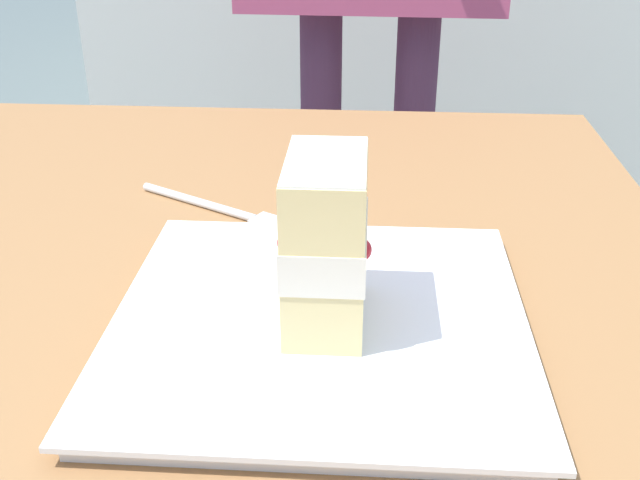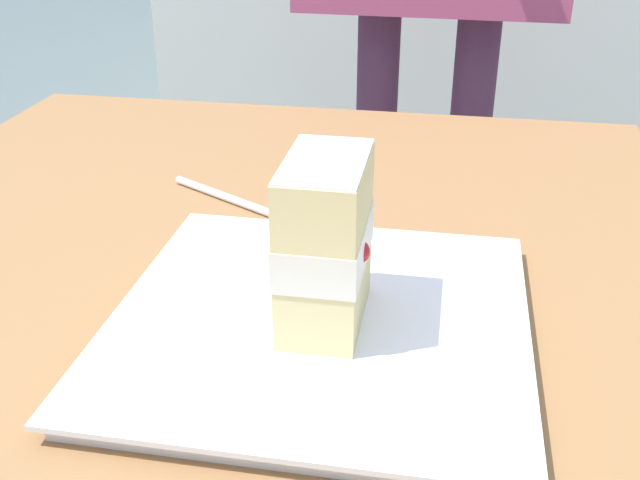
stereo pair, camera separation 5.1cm
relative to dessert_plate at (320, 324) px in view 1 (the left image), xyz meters
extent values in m
cylinder|color=olive|center=(0.47, -0.25, -0.42)|extent=(0.07, 0.07, 0.74)
cylinder|color=olive|center=(0.47, 0.42, -0.42)|extent=(0.07, 0.07, 0.74)
cube|color=olive|center=(-0.08, 0.09, -0.03)|extent=(1.22, 0.79, 0.04)
cube|color=white|center=(0.00, 0.00, 0.00)|extent=(0.28, 0.28, 0.01)
cube|color=white|center=(0.00, 0.00, 0.01)|extent=(0.29, 0.29, 0.00)
cube|color=#EAD18C|center=(0.00, 0.00, 0.03)|extent=(0.09, 0.05, 0.04)
cube|color=white|center=(0.00, 0.00, 0.07)|extent=(0.09, 0.05, 0.03)
sphere|color=#B21923|center=(-0.01, -0.03, 0.06)|extent=(0.02, 0.02, 0.02)
sphere|color=#B21923|center=(0.00, 0.02, 0.06)|extent=(0.01, 0.01, 0.01)
cube|color=#EAD18C|center=(0.00, 0.00, 0.10)|extent=(0.09, 0.05, 0.04)
cube|color=white|center=(0.00, 0.00, 0.13)|extent=(0.09, 0.05, 0.00)
cylinder|color=silver|center=(0.21, 0.13, 0.00)|extent=(0.08, 0.13, 0.01)
cube|color=silver|center=(0.17, 0.06, 0.00)|extent=(0.04, 0.04, 0.01)
cylinder|color=#5D3049|center=(0.93, 0.06, -0.36)|extent=(0.08, 0.08, 0.84)
cylinder|color=#5D3049|center=(0.93, -0.12, -0.36)|extent=(0.08, 0.08, 0.84)
camera|label=1|loc=(-0.45, -0.03, 0.30)|focal=42.70mm
camera|label=2|loc=(-0.45, -0.08, 0.30)|focal=42.70mm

